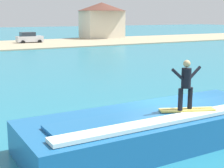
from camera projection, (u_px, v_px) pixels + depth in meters
The scene contains 6 objects.
ground_plane at pixel (163, 127), 13.26m from camera, with size 260.00×260.00×0.00m, color teal.
wave_crest at pixel (156, 127), 11.55m from camera, with size 9.32×3.28×1.22m.
surfboard at pixel (187, 110), 11.24m from camera, with size 1.87×1.09×0.06m.
surfer at pixel (186, 82), 10.97m from camera, with size 1.24×0.32×1.67m.
car_far_shore at pixel (29, 38), 53.69m from camera, with size 4.15×2.09×1.86m.
house_gabled_white at pixel (102, 18), 65.03m from camera, with size 9.48×9.48×7.00m.
Camera 1 is at (-8.03, -9.98, 4.34)m, focal length 53.43 mm.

